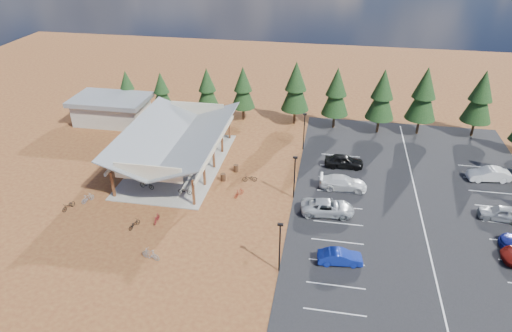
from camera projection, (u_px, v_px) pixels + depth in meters
name	position (u px, v px, depth m)	size (l,w,h in m)	color
ground	(246.00, 203.00, 49.70)	(140.00, 140.00, 0.00)	brown
asphalt_lot	(418.00, 204.00, 49.40)	(27.00, 44.00, 0.04)	black
concrete_pad	(179.00, 164.00, 57.23)	(10.60, 18.60, 0.10)	gray
bike_pavilion	(176.00, 137.00, 55.39)	(11.65, 19.40, 4.97)	#562918
outbuilding	(112.00, 109.00, 67.89)	(11.00, 7.00, 3.90)	#ADA593
lamp_post_0	(280.00, 244.00, 38.88)	(0.50, 0.25, 5.14)	black
lamp_post_1	(295.00, 174.00, 49.19)	(0.50, 0.25, 5.14)	black
lamp_post_2	(304.00, 129.00, 59.49)	(0.50, 0.25, 5.14)	black
trash_bin_0	(223.00, 177.00, 53.63)	(0.60, 0.60, 0.90)	#3F2616
trash_bin_1	(236.00, 168.00, 55.51)	(0.60, 0.60, 0.90)	#3F2616
pine_0	(127.00, 87.00, 70.34)	(2.87, 2.87, 6.70)	#382314
pine_1	(162.00, 90.00, 68.30)	(3.06, 3.06, 7.13)	#382314
pine_2	(207.00, 88.00, 67.81)	(3.38, 3.38, 7.88)	#382314
pine_3	(243.00, 88.00, 67.29)	(3.52, 3.52, 8.21)	#382314
pine_4	(296.00, 86.00, 65.50)	(4.07, 4.07, 9.47)	#382314
pine_5	(336.00, 92.00, 64.34)	(3.88, 3.88, 9.04)	#382314
pine_6	(382.00, 95.00, 62.85)	(4.00, 4.00, 9.32)	#382314
pine_7	(424.00, 94.00, 62.30)	(4.20, 4.20, 9.78)	#382314
pine_8	(481.00, 97.00, 61.76)	(4.09, 4.09, 9.53)	#382314
bike_0	(147.00, 185.00, 51.88)	(0.64, 1.84, 0.97)	black
bike_1	(141.00, 174.00, 54.12)	(0.44, 1.55, 0.93)	#919399
bike_2	(163.00, 148.00, 60.09)	(0.57, 1.63, 0.86)	navy
bike_3	(168.00, 137.00, 62.88)	(0.45, 1.59, 0.96)	#9A3923
bike_4	(185.00, 191.00, 50.85)	(0.58, 1.65, 0.87)	black
bike_5	(189.00, 178.00, 53.25)	(0.48, 1.69, 1.01)	gray
bike_6	(199.00, 158.00, 57.59)	(0.55, 1.58, 0.83)	#154F99
bike_7	(205.00, 140.00, 61.89)	(0.50, 1.78, 1.07)	maroon
bike_8	(69.00, 206.00, 48.44)	(0.61, 1.74, 0.91)	black
bike_9	(88.00, 198.00, 49.65)	(0.46, 1.62, 0.97)	gray
bike_11	(157.00, 218.00, 46.43)	(0.42, 1.49, 0.89)	maroon
bike_12	(134.00, 224.00, 45.65)	(0.56, 1.61, 0.85)	black
bike_13	(151.00, 254.00, 41.40)	(0.52, 1.85, 1.11)	gray
bike_15	(239.00, 193.00, 50.58)	(0.46, 1.63, 0.98)	maroon
bike_16	(250.00, 178.00, 53.41)	(0.60, 1.72, 0.91)	black
car_1	(340.00, 257.00, 40.85)	(1.41, 4.03, 1.33)	navy
car_2	(328.00, 207.00, 47.53)	(2.56, 5.56, 1.55)	#A8ACAF
car_3	(343.00, 183.00, 51.82)	(2.18, 5.36, 1.56)	silver
car_4	(344.00, 161.00, 56.26)	(1.90, 4.73, 1.61)	black
car_8	(501.00, 213.00, 46.65)	(1.81, 4.51, 1.54)	#93969A
car_9	(489.00, 174.00, 53.47)	(1.67, 4.78, 1.58)	white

